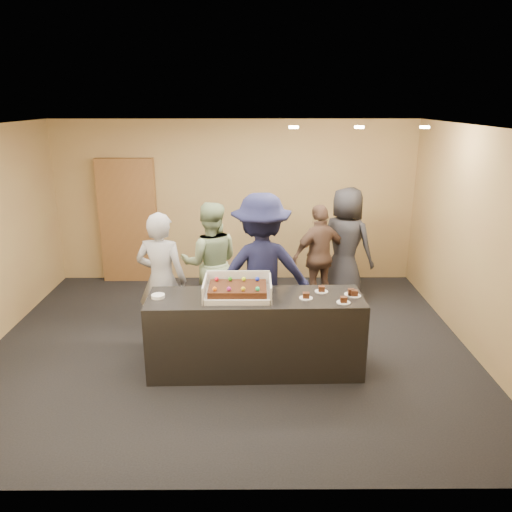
# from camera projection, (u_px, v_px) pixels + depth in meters

# --- Properties ---
(room) EXTENTS (6.04, 6.00, 2.70)m
(room) POSITION_uv_depth(u_px,v_px,m) (228.00, 243.00, 5.98)
(room) COLOR black
(room) RESTS_ON ground
(serving_counter) EXTENTS (2.42, 0.75, 0.90)m
(serving_counter) POSITION_uv_depth(u_px,v_px,m) (255.00, 334.00, 5.67)
(serving_counter) COLOR black
(serving_counter) RESTS_ON floor
(storage_cabinet) EXTENTS (0.95, 0.15, 2.09)m
(storage_cabinet) POSITION_uv_depth(u_px,v_px,m) (128.00, 221.00, 8.36)
(storage_cabinet) COLOR brown
(storage_cabinet) RESTS_ON floor
(cake_box) EXTENTS (0.74, 0.51, 0.22)m
(cake_box) POSITION_uv_depth(u_px,v_px,m) (238.00, 292.00, 5.54)
(cake_box) COLOR white
(cake_box) RESTS_ON serving_counter
(sheet_cake) EXTENTS (0.64, 0.44, 0.12)m
(sheet_cake) POSITION_uv_depth(u_px,v_px,m) (238.00, 289.00, 5.50)
(sheet_cake) COLOR #3B1D0D
(sheet_cake) RESTS_ON cake_box
(plate_stack) EXTENTS (0.15, 0.15, 0.04)m
(plate_stack) POSITION_uv_depth(u_px,v_px,m) (158.00, 296.00, 5.50)
(plate_stack) COLOR white
(plate_stack) RESTS_ON serving_counter
(slice_a) EXTENTS (0.15, 0.15, 0.07)m
(slice_a) POSITION_uv_depth(u_px,v_px,m) (306.00, 296.00, 5.48)
(slice_a) COLOR white
(slice_a) RESTS_ON serving_counter
(slice_b) EXTENTS (0.15, 0.15, 0.07)m
(slice_b) POSITION_uv_depth(u_px,v_px,m) (321.00, 290.00, 5.67)
(slice_b) COLOR white
(slice_b) RESTS_ON serving_counter
(slice_c) EXTENTS (0.15, 0.15, 0.07)m
(slice_c) POSITION_uv_depth(u_px,v_px,m) (344.00, 301.00, 5.36)
(slice_c) COLOR white
(slice_c) RESTS_ON serving_counter
(slice_d) EXTENTS (0.15, 0.15, 0.07)m
(slice_d) POSITION_uv_depth(u_px,v_px,m) (351.00, 293.00, 5.58)
(slice_d) COLOR white
(slice_d) RESTS_ON serving_counter
(slice_e) EXTENTS (0.15, 0.15, 0.07)m
(slice_e) POSITION_uv_depth(u_px,v_px,m) (354.00, 294.00, 5.55)
(slice_e) COLOR white
(slice_e) RESTS_ON serving_counter
(person_server_grey) EXTENTS (0.69, 0.52, 1.73)m
(person_server_grey) POSITION_uv_depth(u_px,v_px,m) (162.00, 281.00, 6.13)
(person_server_grey) COLOR #96969B
(person_server_grey) RESTS_ON floor
(person_sage_man) EXTENTS (0.86, 0.69, 1.70)m
(person_sage_man) POSITION_uv_depth(u_px,v_px,m) (211.00, 263.00, 6.84)
(person_sage_man) COLOR #92A97E
(person_sage_man) RESTS_ON floor
(person_navy_man) EXTENTS (1.34, 0.88, 1.95)m
(person_navy_man) POSITION_uv_depth(u_px,v_px,m) (261.00, 272.00, 6.11)
(person_navy_man) COLOR #151839
(person_navy_man) RESTS_ON floor
(person_brown_extra) EXTENTS (0.98, 0.74, 1.55)m
(person_brown_extra) POSITION_uv_depth(u_px,v_px,m) (320.00, 256.00, 7.38)
(person_brown_extra) COLOR brown
(person_brown_extra) RESTS_ON floor
(person_dark_suit) EXTENTS (1.02, 0.97, 1.76)m
(person_dark_suit) POSITION_uv_depth(u_px,v_px,m) (346.00, 245.00, 7.58)
(person_dark_suit) COLOR #232328
(person_dark_suit) RESTS_ON floor
(ceiling_spotlights) EXTENTS (1.72, 0.12, 0.03)m
(ceiling_spotlights) POSITION_uv_depth(u_px,v_px,m) (359.00, 127.00, 6.07)
(ceiling_spotlights) COLOR #FFEAC6
(ceiling_spotlights) RESTS_ON ceiling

